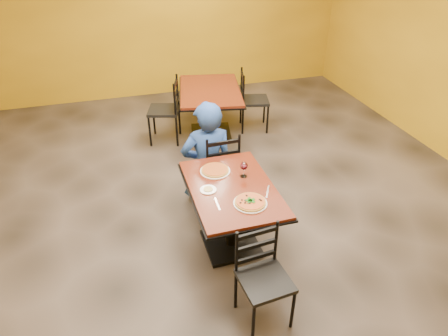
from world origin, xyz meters
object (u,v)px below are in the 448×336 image
object	(u,v)px
table_second	(210,101)
chair_second_left	(164,111)
table_main	(232,203)
chair_second_right	(254,101)
chair_main_near	(265,281)
plate_main	(250,203)
plate_far	(215,171)
pizza_far	(215,170)
pizza_main	(250,202)
wine_glass	(244,169)
chair_main_far	(218,165)
side_plate	(208,190)
diner	(207,153)

from	to	relation	value
table_second	chair_second_left	world-z (taller)	chair_second_left
table_main	chair_second_right	bearing A→B (deg)	65.11
chair_main_near	plate_main	size ratio (longest dim) A/B	2.84
chair_second_right	plate_main	size ratio (longest dim) A/B	3.10
table_second	plate_far	distance (m)	2.30
plate_main	pizza_far	bearing A→B (deg)	104.87
pizza_main	plate_far	distance (m)	0.63
chair_second_left	wine_glass	distance (m)	2.46
plate_main	wine_glass	size ratio (longest dim) A/B	1.72
pizza_main	wine_glass	bearing A→B (deg)	78.75
table_second	chair_main_near	size ratio (longest dim) A/B	1.73
pizza_far	wine_glass	size ratio (longest dim) A/B	1.56
table_main	chair_second_left	world-z (taller)	chair_second_left
chair_main_near	chair_main_far	world-z (taller)	chair_main_far
side_plate	wine_glass	bearing A→B (deg)	17.99
table_main	chair_main_far	size ratio (longest dim) A/B	1.33
table_main	side_plate	size ratio (longest dim) A/B	7.69
plate_main	chair_main_near	bearing A→B (deg)	-98.01
chair_main_far	chair_second_left	xyz separation A→B (m)	(-0.38, 1.66, 0.03)
chair_main_near	chair_second_right	xyz separation A→B (m)	(1.19, 3.48, 0.04)
plate_far	pizza_far	xyz separation A→B (m)	(-0.00, 0.00, 0.02)
pizza_main	chair_main_far	bearing A→B (deg)	88.59
table_main	pizza_main	size ratio (longest dim) A/B	4.33
chair_main_near	chair_second_left	xyz separation A→B (m)	(-0.26, 3.48, 0.05)
chair_second_left	diner	bearing A→B (deg)	25.51
diner	chair_main_far	bearing A→B (deg)	171.43
table_main	chair_main_near	world-z (taller)	chair_main_near
side_plate	wine_glass	distance (m)	0.43
chair_second_right	diner	bearing A→B (deg)	157.83
table_second	plate_main	size ratio (longest dim) A/B	4.90
table_second	chair_second_right	distance (m)	0.73
table_main	plate_far	size ratio (longest dim) A/B	3.97
table_second	chair_main_far	world-z (taller)	chair_main_far
diner	plate_main	distance (m)	1.21
plate_far	diner	bearing A→B (deg)	83.45
chair_second_right	chair_main_far	bearing A→B (deg)	161.14
table_second	chair_second_left	bearing A→B (deg)	180.00
table_main	chair_main_near	size ratio (longest dim) A/B	1.40
chair_main_near	chair_second_right	world-z (taller)	chair_second_right
plate_far	wine_glass	xyz separation A→B (m)	(0.25, -0.17, 0.08)
table_main	chair_second_left	bearing A→B (deg)	95.98
wine_glass	diner	bearing A→B (deg)	103.52
table_second	diner	size ratio (longest dim) A/B	1.20
table_main	diner	world-z (taller)	diner
chair_main_far	pizza_main	distance (m)	1.22
table_main	pizza_far	size ratio (longest dim) A/B	4.39
chair_main_near	plate_far	bearing A→B (deg)	88.17
side_plate	plate_main	bearing A→B (deg)	-44.77
chair_second_left	plate_far	distance (m)	2.25
pizza_main	wine_glass	world-z (taller)	wine_glass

